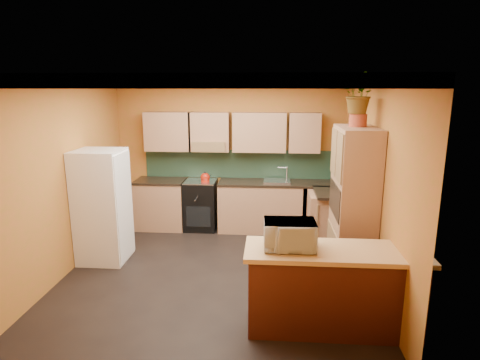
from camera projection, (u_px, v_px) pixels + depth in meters
name	position (u px, v px, depth m)	size (l,w,h in m)	color
room_shell	(218.00, 124.00, 5.55)	(4.24, 4.24, 2.72)	black
base_cabinets_back	(234.00, 206.00, 7.40)	(3.65, 0.60, 0.88)	tan
countertop_back	(234.00, 182.00, 7.29)	(3.65, 0.62, 0.04)	black
stove	(201.00, 205.00, 7.44)	(0.58, 0.58, 0.91)	black
kettle	(205.00, 177.00, 7.26)	(0.17, 0.17, 0.18)	#AC1B0B
sink	(277.00, 181.00, 7.23)	(0.48, 0.40, 0.03)	silver
base_cabinets_right	(332.00, 220.00, 6.66)	(0.60, 0.80, 0.88)	tan
countertop_right	(334.00, 193.00, 6.55)	(0.62, 0.80, 0.04)	black
fridge	(102.00, 206.00, 6.00)	(0.68, 0.66, 1.70)	white
pantry	(353.00, 207.00, 5.28)	(0.48, 0.90, 2.10)	tan
fern_pot	(358.00, 120.00, 5.07)	(0.22, 0.22, 0.16)	#A33F27
fern	(360.00, 93.00, 4.99)	(0.46, 0.40, 0.51)	tan
breakfast_bar	(333.00, 292.00, 4.32)	(1.80, 0.55, 0.88)	#502012
bar_top	(335.00, 252.00, 4.21)	(1.90, 0.65, 0.05)	tan
microwave	(289.00, 235.00, 4.21)	(0.54, 0.37, 0.30)	white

